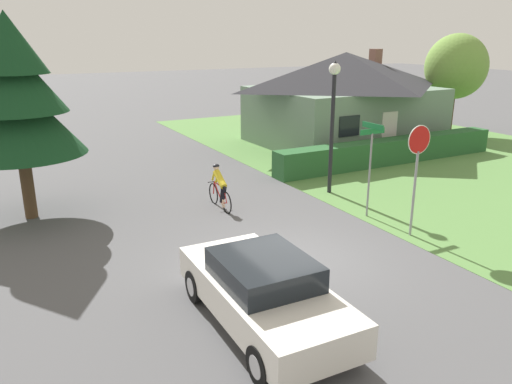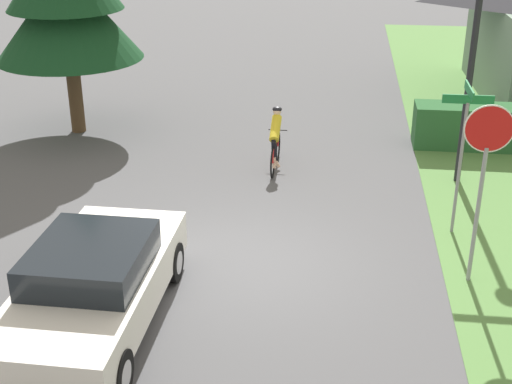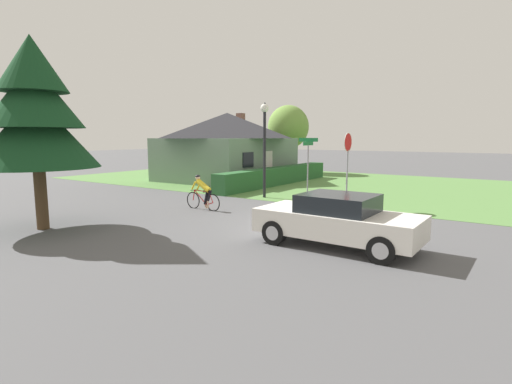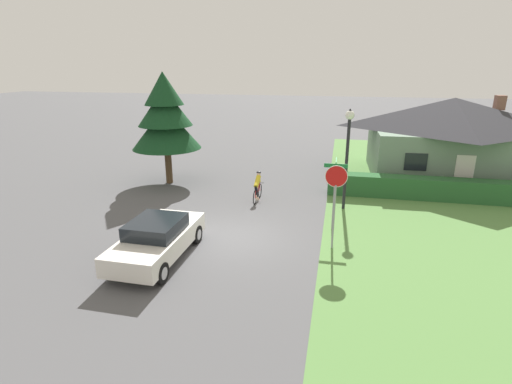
{
  "view_description": "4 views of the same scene",
  "coord_description": "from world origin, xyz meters",
  "px_view_note": "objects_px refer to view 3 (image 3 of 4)",
  "views": [
    {
      "loc": [
        -6.11,
        -9.37,
        5.27
      ],
      "look_at": [
        -0.04,
        1.94,
        1.26
      ],
      "focal_mm": 35.0,
      "sensor_mm": 36.0,
      "label": 1
    },
    {
      "loc": [
        1.4,
        -10.76,
        6.29
      ],
      "look_at": [
        -0.0,
        1.02,
        0.94
      ],
      "focal_mm": 50.0,
      "sensor_mm": 36.0,
      "label": 2
    },
    {
      "loc": [
        -11.86,
        -6.15,
        2.92
      ],
      "look_at": [
        -1.24,
        1.07,
        1.13
      ],
      "focal_mm": 28.0,
      "sensor_mm": 36.0,
      "label": 3
    },
    {
      "loc": [
        3.76,
        -13.43,
        6.37
      ],
      "look_at": [
        0.47,
        2.09,
        1.23
      ],
      "focal_mm": 28.0,
      "sensor_mm": 36.0,
      "label": 4
    }
  ],
  "objects_px": {
    "cottage_house": "(227,145)",
    "street_name_sign": "(308,159)",
    "stop_sign": "(348,154)",
    "deciduous_tree_right": "(288,127)",
    "cyclist": "(203,193)",
    "street_lamp": "(265,133)",
    "conifer_tall_near": "(35,112)",
    "sedan_left_lane": "(337,220)"
  },
  "relations": [
    {
      "from": "sedan_left_lane",
      "to": "deciduous_tree_right",
      "type": "bearing_deg",
      "value": -55.86
    },
    {
      "from": "stop_sign",
      "to": "conifer_tall_near",
      "type": "xyz_separation_m",
      "value": [
        -9.12,
        6.54,
        1.47
      ]
    },
    {
      "from": "cottage_house",
      "to": "deciduous_tree_right",
      "type": "relative_size",
      "value": 1.7
    },
    {
      "from": "cottage_house",
      "to": "cyclist",
      "type": "xyz_separation_m",
      "value": [
        -9.9,
        -6.54,
        -1.66
      ]
    },
    {
      "from": "sedan_left_lane",
      "to": "conifer_tall_near",
      "type": "relative_size",
      "value": 0.73
    },
    {
      "from": "cottage_house",
      "to": "street_lamp",
      "type": "bearing_deg",
      "value": -131.79
    },
    {
      "from": "cyclist",
      "to": "street_name_sign",
      "type": "height_order",
      "value": "street_name_sign"
    },
    {
      "from": "cottage_house",
      "to": "conifer_tall_near",
      "type": "relative_size",
      "value": 1.55
    },
    {
      "from": "street_name_sign",
      "to": "cyclist",
      "type": "bearing_deg",
      "value": 142.41
    },
    {
      "from": "cyclist",
      "to": "street_name_sign",
      "type": "xyz_separation_m",
      "value": [
        3.65,
        -2.81,
        1.28
      ]
    },
    {
      "from": "sedan_left_lane",
      "to": "deciduous_tree_right",
      "type": "xyz_separation_m",
      "value": [
        18.81,
        12.24,
        2.98
      ]
    },
    {
      "from": "street_name_sign",
      "to": "conifer_tall_near",
      "type": "bearing_deg",
      "value": 152.26
    },
    {
      "from": "street_lamp",
      "to": "cottage_house",
      "type": "bearing_deg",
      "value": 49.61
    },
    {
      "from": "stop_sign",
      "to": "deciduous_tree_right",
      "type": "bearing_deg",
      "value": -141.57
    },
    {
      "from": "conifer_tall_near",
      "to": "sedan_left_lane",
      "type": "bearing_deg",
      "value": -68.71
    },
    {
      "from": "street_lamp",
      "to": "conifer_tall_near",
      "type": "distance_m",
      "value": 9.78
    },
    {
      "from": "stop_sign",
      "to": "conifer_tall_near",
      "type": "bearing_deg",
      "value": -35.31
    },
    {
      "from": "cottage_house",
      "to": "street_name_sign",
      "type": "xyz_separation_m",
      "value": [
        -6.24,
        -9.35,
        -0.38
      ]
    },
    {
      "from": "street_lamp",
      "to": "street_name_sign",
      "type": "relative_size",
      "value": 1.58
    },
    {
      "from": "sedan_left_lane",
      "to": "stop_sign",
      "type": "bearing_deg",
      "value": -69.58
    },
    {
      "from": "sedan_left_lane",
      "to": "street_lamp",
      "type": "relative_size",
      "value": 0.96
    },
    {
      "from": "conifer_tall_near",
      "to": "stop_sign",
      "type": "bearing_deg",
      "value": -35.66
    },
    {
      "from": "stop_sign",
      "to": "sedan_left_lane",
      "type": "bearing_deg",
      "value": 19.68
    },
    {
      "from": "street_lamp",
      "to": "sedan_left_lane",
      "type": "bearing_deg",
      "value": -134.28
    },
    {
      "from": "cottage_house",
      "to": "street_lamp",
      "type": "distance_m",
      "value": 8.99
    },
    {
      "from": "cyclist",
      "to": "stop_sign",
      "type": "bearing_deg",
      "value": -139.95
    },
    {
      "from": "cyclist",
      "to": "street_name_sign",
      "type": "distance_m",
      "value": 4.78
    },
    {
      "from": "cottage_house",
      "to": "deciduous_tree_right",
      "type": "xyz_separation_m",
      "value": [
        6.84,
        -0.91,
        1.34
      ]
    },
    {
      "from": "deciduous_tree_right",
      "to": "street_lamp",
      "type": "bearing_deg",
      "value": -154.92
    },
    {
      "from": "cottage_house",
      "to": "street_name_sign",
      "type": "distance_m",
      "value": 11.25
    },
    {
      "from": "stop_sign",
      "to": "street_name_sign",
      "type": "xyz_separation_m",
      "value": [
        -0.05,
        1.77,
        -0.23
      ]
    },
    {
      "from": "conifer_tall_near",
      "to": "deciduous_tree_right",
      "type": "bearing_deg",
      "value": 9.42
    },
    {
      "from": "cottage_house",
      "to": "street_lamp",
      "type": "xyz_separation_m",
      "value": [
        -5.81,
        -6.82,
        0.74
      ]
    },
    {
      "from": "stop_sign",
      "to": "conifer_tall_near",
      "type": "height_order",
      "value": "conifer_tall_near"
    },
    {
      "from": "street_lamp",
      "to": "cyclist",
      "type": "bearing_deg",
      "value": 176.01
    },
    {
      "from": "stop_sign",
      "to": "deciduous_tree_right",
      "type": "distance_m",
      "value": 16.63
    },
    {
      "from": "cyclist",
      "to": "conifer_tall_near",
      "type": "height_order",
      "value": "conifer_tall_near"
    },
    {
      "from": "cottage_house",
      "to": "conifer_tall_near",
      "type": "xyz_separation_m",
      "value": [
        -15.31,
        -4.58,
        1.32
      ]
    },
    {
      "from": "sedan_left_lane",
      "to": "conifer_tall_near",
      "type": "bearing_deg",
      "value": 22.38
    },
    {
      "from": "stop_sign",
      "to": "conifer_tall_near",
      "type": "distance_m",
      "value": 11.32
    },
    {
      "from": "street_lamp",
      "to": "street_name_sign",
      "type": "distance_m",
      "value": 2.8
    },
    {
      "from": "cyclist",
      "to": "deciduous_tree_right",
      "type": "bearing_deg",
      "value": -70.25
    }
  ]
}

